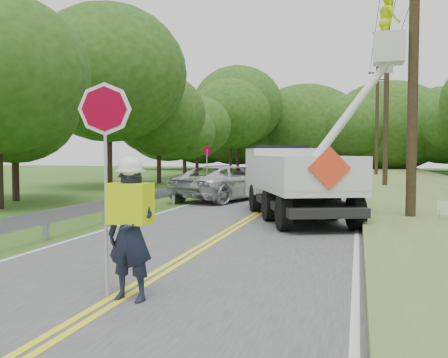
# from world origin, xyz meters

# --- Properties ---
(ground) EXTENTS (140.00, 140.00, 0.00)m
(ground) POSITION_xyz_m (0.00, 0.00, 0.00)
(ground) COLOR #3B5B1C
(ground) RESTS_ON ground
(road) EXTENTS (7.20, 96.00, 0.03)m
(road) POSITION_xyz_m (0.00, 14.00, 0.01)
(road) COLOR #434446
(road) RESTS_ON ground
(guardrail) EXTENTS (0.18, 48.00, 0.77)m
(guardrail) POSITION_xyz_m (-4.02, 14.91, 0.55)
(guardrail) COLOR #A2A3AB
(guardrail) RESTS_ON ground
(utility_poles) EXTENTS (1.60, 43.30, 10.00)m
(utility_poles) POSITION_xyz_m (5.00, 17.02, 5.27)
(utility_poles) COLOR black
(utility_poles) RESTS_ON ground
(treeline_left) EXTENTS (11.52, 56.50, 12.09)m
(treeline_left) POSITION_xyz_m (-10.41, 31.18, 6.25)
(treeline_left) COLOR #332319
(treeline_left) RESTS_ON ground
(treeline_horizon) EXTENTS (55.78, 14.37, 11.17)m
(treeline_horizon) POSITION_xyz_m (0.54, 56.41, 5.50)
(treeline_horizon) COLOR #1F440F
(treeline_horizon) RESTS_ON ground
(flagger) EXTENTS (1.20, 0.53, 3.23)m
(flagger) POSITION_xyz_m (0.23, -0.17, 1.16)
(flagger) COLOR #191E33
(flagger) RESTS_ON road
(bucket_truck) EXTENTS (5.64, 7.48, 6.94)m
(bucket_truck) POSITION_xyz_m (1.35, 10.60, 1.57)
(bucket_truck) COLOR black
(bucket_truck) RESTS_ON road
(suv_silver) EXTENTS (4.45, 6.38, 1.62)m
(suv_silver) POSITION_xyz_m (-2.45, 15.38, 0.83)
(suv_silver) COLOR silver
(suv_silver) RESTS_ON road
(suv_darkgrey) EXTENTS (3.75, 5.21, 1.40)m
(suv_darkgrey) POSITION_xyz_m (-2.36, 24.22, 0.72)
(suv_darkgrey) COLOR #3E3F45
(suv_darkgrey) RESTS_ON road
(stop_sign_permanent) EXTENTS (0.44, 0.37, 2.59)m
(stop_sign_permanent) POSITION_xyz_m (-5.08, 21.01, 1.73)
(stop_sign_permanent) COLOR #A2A3AB
(stop_sign_permanent) RESTS_ON ground
(yard_sign) EXTENTS (0.54, 0.25, 0.83)m
(yard_sign) POSITION_xyz_m (5.95, 8.48, 0.60)
(yard_sign) COLOR white
(yard_sign) RESTS_ON ground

